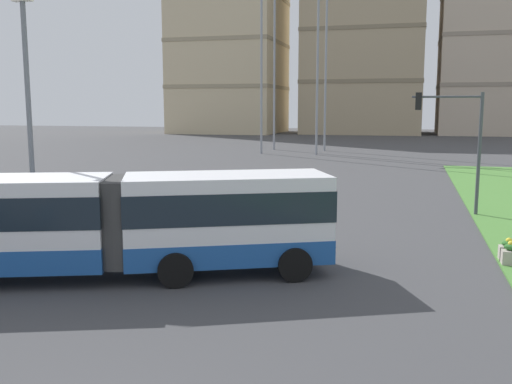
# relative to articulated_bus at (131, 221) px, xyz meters

# --- Properties ---
(articulated_bus) EXTENTS (11.81, 6.80, 3.00)m
(articulated_bus) POSITION_rel_articulated_bus_xyz_m (0.00, 0.00, 0.00)
(articulated_bus) COLOR white
(articulated_bus) RESTS_ON ground
(car_maroon_sedan) EXTENTS (4.48, 2.20, 1.58)m
(car_maroon_sedan) POSITION_rel_articulated_bus_xyz_m (-2.82, 11.13, -0.90)
(car_maroon_sedan) COLOR maroon
(car_maroon_sedan) RESTS_ON ground
(traffic_light_far_right) EXTENTS (3.14, 0.28, 5.65)m
(traffic_light_far_right) POSITION_rel_articulated_bus_xyz_m (9.92, 12.75, 2.22)
(traffic_light_far_right) COLOR #474C51
(traffic_light_far_right) RESTS_ON ground
(streetlight_left) EXTENTS (0.70, 0.28, 8.80)m
(streetlight_left) POSITION_rel_articulated_bus_xyz_m (-5.28, 2.70, 3.19)
(streetlight_left) COLOR slate
(streetlight_left) RESTS_ON ground
(apartment_tower_west) EXTENTS (20.02, 19.50, 50.70)m
(apartment_tower_west) POSITION_rel_articulated_bus_xyz_m (-26.78, 93.97, 23.72)
(apartment_tower_west) COLOR beige
(apartment_tower_west) RESTS_ON ground
(apartment_tower_westcentre) EXTENTS (22.11, 20.14, 37.06)m
(apartment_tower_westcentre) POSITION_rel_articulated_bus_xyz_m (-1.10, 98.60, 16.89)
(apartment_tower_westcentre) COLOR tan
(apartment_tower_westcentre) RESTS_ON ground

